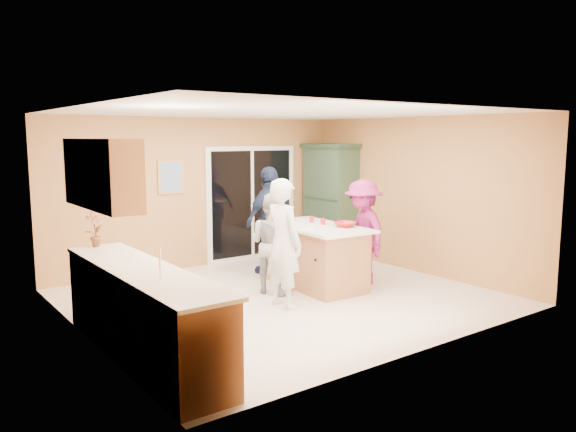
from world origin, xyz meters
TOP-DOWN VIEW (x-y plane):
  - floor at (0.00, 0.00)m, footprint 5.50×5.50m
  - ceiling at (0.00, 0.00)m, footprint 5.50×5.00m
  - wall_back at (0.00, 2.50)m, footprint 5.50×0.10m
  - wall_front at (0.00, -2.50)m, footprint 5.50×0.10m
  - wall_left at (-2.75, 0.00)m, footprint 0.10×5.00m
  - wall_right at (2.75, 0.00)m, footprint 0.10×5.00m
  - left_cabinet_run at (-2.45, -1.05)m, footprint 0.65×3.05m
  - upper_cabinets at (-2.58, -0.20)m, footprint 0.35×1.60m
  - sliding_door at (1.05, 2.46)m, footprint 1.90×0.07m
  - framed_picture at (-0.55, 2.48)m, footprint 0.46×0.04m
  - kitchen_island at (0.76, 0.21)m, footprint 1.07×1.85m
  - green_hutch at (2.49, 1.90)m, footprint 0.62×1.17m
  - woman_white at (-0.25, -0.34)m, footprint 0.47×0.66m
  - woman_grey at (0.03, 0.33)m, footprint 0.76×0.86m
  - woman_navy at (0.70, 1.33)m, footprint 1.11×0.62m
  - woman_magenta at (1.46, -0.07)m, footprint 0.85×1.17m
  - serving_bowl at (1.02, -0.15)m, footprint 0.35×0.35m
  - tulip_vase at (-2.45, 0.52)m, footprint 0.27×0.23m
  - tumbler_near at (0.89, 0.21)m, footprint 0.07×0.07m
  - tumbler_far at (0.89, 0.48)m, footprint 0.07×0.07m
  - wine_bottle at (0.53, 0.85)m, footprint 0.07×0.07m
  - white_plate at (0.48, 0.07)m, footprint 0.23×0.23m

SIDE VIEW (x-z plane):
  - floor at x=0.00m, z-range 0.00..0.00m
  - kitchen_island at x=0.76m, z-range -0.03..0.91m
  - left_cabinet_run at x=-2.45m, z-range -0.16..1.08m
  - woman_grey at x=0.03m, z-range 0.00..1.47m
  - woman_magenta at x=1.46m, z-range 0.00..1.62m
  - woman_white at x=-0.25m, z-range 0.00..1.73m
  - woman_navy at x=0.70m, z-range 0.00..1.79m
  - white_plate at x=0.48m, z-range 0.94..0.96m
  - serving_bowl at x=1.02m, z-range 0.94..1.02m
  - tumbler_far at x=0.89m, z-range 0.94..1.04m
  - tumbler_near at x=0.89m, z-range 0.94..1.04m
  - green_hutch at x=2.49m, z-range -0.03..2.12m
  - sliding_door at x=1.05m, z-range 0.00..2.10m
  - wine_bottle at x=0.53m, z-range 0.91..1.21m
  - tulip_vase at x=-2.45m, z-range 0.94..1.37m
  - wall_back at x=0.00m, z-range 0.00..2.60m
  - wall_front at x=0.00m, z-range 0.00..2.60m
  - wall_left at x=-2.75m, z-range 0.00..2.60m
  - wall_right at x=2.75m, z-range 0.00..2.60m
  - framed_picture at x=-0.55m, z-range 1.32..1.88m
  - upper_cabinets at x=-2.58m, z-range 1.50..2.25m
  - ceiling at x=0.00m, z-range 2.55..2.65m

